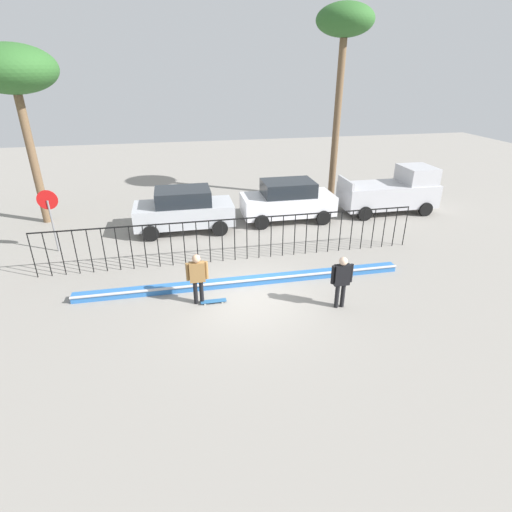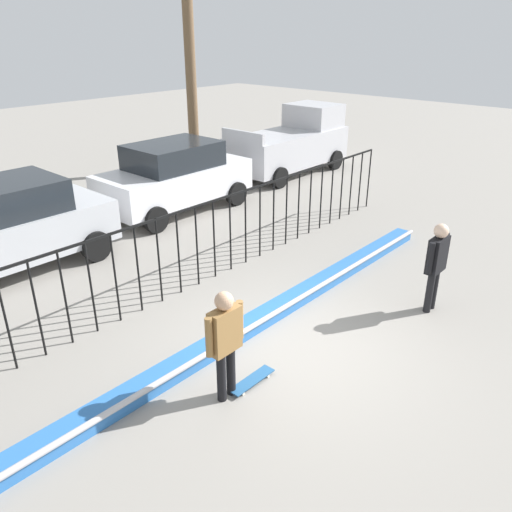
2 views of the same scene
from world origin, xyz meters
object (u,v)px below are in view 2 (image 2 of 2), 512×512
(pickup_truck, at_px, (292,143))
(parked_car_white, at_px, (175,177))
(camera_operator, at_px, (437,260))
(skateboard, at_px, (252,380))
(skateboarder, at_px, (225,336))
(parked_car_silver, at_px, (5,227))

(pickup_truck, bearing_deg, parked_car_white, -174.96)
(pickup_truck, bearing_deg, camera_operator, -123.56)
(camera_operator, bearing_deg, parked_car_white, -75.52)
(camera_operator, xyz_separation_m, parked_car_white, (0.51, 7.77, -0.04))
(pickup_truck, bearing_deg, skateboard, -141.10)
(skateboarder, bearing_deg, skateboard, 12.64)
(skateboard, xyz_separation_m, pickup_truck, (9.72, 6.94, 0.98))
(skateboarder, distance_m, parked_car_white, 8.19)
(skateboarder, height_order, pickup_truck, pickup_truck)
(parked_car_silver, xyz_separation_m, parked_car_white, (4.86, 0.37, 0.00))
(skateboard, xyz_separation_m, camera_operator, (3.76, -0.99, 0.95))
(camera_operator, distance_m, parked_car_silver, 8.58)
(parked_car_white, bearing_deg, skateboarder, -120.51)
(parked_car_silver, relative_size, pickup_truck, 0.91)
(camera_operator, bearing_deg, parked_car_silver, -41.36)
(skateboard, height_order, parked_car_silver, parked_car_silver)
(camera_operator, xyz_separation_m, parked_car_silver, (-4.34, 7.40, -0.04))
(parked_car_white, xyz_separation_m, pickup_truck, (5.45, 0.16, 0.06))
(skateboard, distance_m, camera_operator, 4.00)
(skateboard, distance_m, pickup_truck, 11.98)
(camera_operator, xyz_separation_m, pickup_truck, (5.96, 7.93, 0.03))
(skateboarder, xyz_separation_m, pickup_truck, (10.16, 6.86, 0.04))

